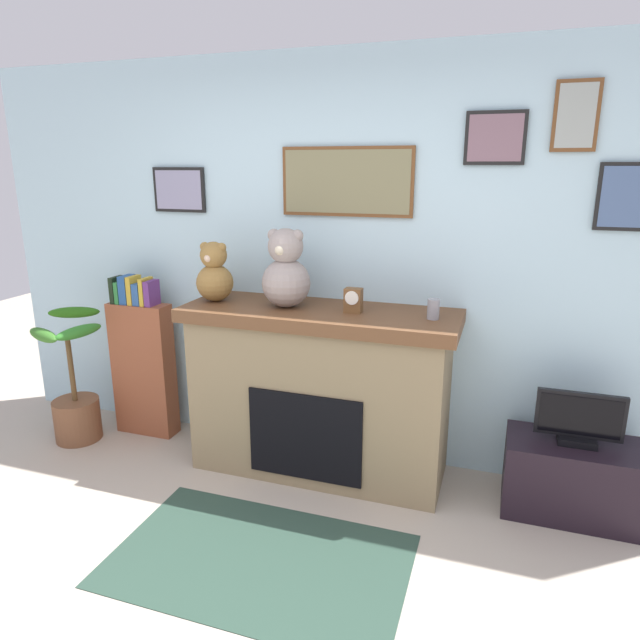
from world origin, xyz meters
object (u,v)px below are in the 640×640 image
(mantel_clock, at_px, (353,300))
(teddy_bear_tan, at_px, (286,272))
(tv_stand, at_px, (571,478))
(fireplace, at_px, (320,390))
(candle_jar, at_px, (433,309))
(television, at_px, (579,421))
(potted_plant, at_px, (75,399))
(teddy_bear_grey, at_px, (214,275))
(bookshelf, at_px, (143,362))

(mantel_clock, xyz_separation_m, teddy_bear_tan, (-0.43, 0.00, 0.14))
(tv_stand, bearing_deg, teddy_bear_tan, -179.89)
(fireplace, bearing_deg, candle_jar, -1.48)
(television, xyz_separation_m, candle_jar, (-0.82, -0.00, 0.56))
(candle_jar, distance_m, mantel_clock, 0.47)
(tv_stand, height_order, mantel_clock, mantel_clock)
(potted_plant, bearing_deg, television, 2.83)
(mantel_clock, height_order, teddy_bear_grey, teddy_bear_grey)
(bookshelf, distance_m, candle_jar, 2.15)
(mantel_clock, bearing_deg, candle_jar, 0.17)
(fireplace, distance_m, tv_stand, 1.54)
(teddy_bear_grey, xyz_separation_m, teddy_bear_tan, (0.49, -0.00, 0.05))
(tv_stand, xyz_separation_m, mantel_clock, (-1.29, -0.00, 0.94))
(television, xyz_separation_m, mantel_clock, (-1.29, -0.00, 0.58))
(fireplace, bearing_deg, television, -0.61)
(tv_stand, relative_size, mantel_clock, 5.00)
(fireplace, height_order, teddy_bear_tan, teddy_bear_tan)
(potted_plant, bearing_deg, teddy_bear_tan, 5.83)
(fireplace, bearing_deg, potted_plant, -174.28)
(tv_stand, relative_size, teddy_bear_tan, 1.51)
(potted_plant, bearing_deg, teddy_bear_grey, 8.43)
(candle_jar, distance_m, teddy_bear_tan, 0.91)
(candle_jar, bearing_deg, fireplace, 178.52)
(fireplace, xyz_separation_m, tv_stand, (1.51, -0.01, -0.33))
(bookshelf, distance_m, mantel_clock, 1.71)
(tv_stand, bearing_deg, potted_plant, -177.14)
(teddy_bear_tan, bearing_deg, potted_plant, -174.17)
(teddy_bear_grey, bearing_deg, candle_jar, 0.02)
(tv_stand, height_order, candle_jar, candle_jar)
(tv_stand, relative_size, television, 1.59)
(potted_plant, bearing_deg, bookshelf, 33.01)
(television, height_order, mantel_clock, mantel_clock)
(bookshelf, height_order, mantel_clock, mantel_clock)
(television, distance_m, candle_jar, 1.00)
(bookshelf, relative_size, tv_stand, 1.62)
(potted_plant, distance_m, candle_jar, 2.62)
(bookshelf, height_order, candle_jar, candle_jar)
(bookshelf, distance_m, television, 2.89)
(potted_plant, height_order, mantel_clock, mantel_clock)
(fireplace, bearing_deg, teddy_bear_tan, -175.04)
(bookshelf, bearing_deg, mantel_clock, -3.73)
(bookshelf, relative_size, potted_plant, 1.26)
(tv_stand, bearing_deg, mantel_clock, -179.81)
(teddy_bear_grey, bearing_deg, teddy_bear_tan, -0.01)
(candle_jar, xyz_separation_m, mantel_clock, (-0.47, -0.00, 0.02))
(potted_plant, bearing_deg, tv_stand, 2.86)
(fireplace, distance_m, teddy_bear_tan, 0.78)
(fireplace, height_order, television, fireplace)
(tv_stand, xyz_separation_m, teddy_bear_grey, (-2.21, -0.00, 1.03))
(bookshelf, xyz_separation_m, television, (2.89, -0.10, 0.03))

